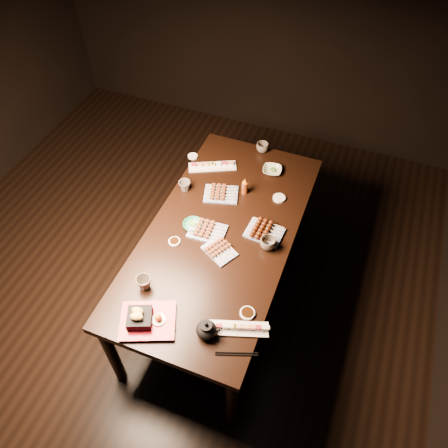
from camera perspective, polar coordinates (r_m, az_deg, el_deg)
The scene contains 23 objects.
ground at distance 3.34m, azimuth -10.08°, elevation -11.95°, with size 5.00×5.00×0.00m, color black.
dining_table at distance 3.08m, azimuth -0.34°, elevation -5.43°, with size 0.90×1.80×0.75m, color black.
sushi_platter_near at distance 2.39m, azimuth 1.93°, elevation -13.36°, with size 0.32×0.09×0.04m, color white, non-canonical shape.
sushi_platter_far at distance 3.19m, azimuth -1.54°, elevation 7.72°, with size 0.34×0.10×0.04m, color white, non-canonical shape.
yakitori_plate_center at distance 2.76m, azimuth -2.20°, elevation -0.67°, with size 0.23×0.17×0.06m, color #828EB6, non-canonical shape.
yakitori_plate_right at distance 2.66m, azimuth -0.59°, elevation -3.31°, with size 0.20×0.14×0.05m, color #828EB6, non-canonical shape.
yakitori_plate_left at distance 2.98m, azimuth -0.40°, elevation 4.20°, with size 0.23×0.17×0.06m, color #828EB6, non-canonical shape.
tsukune_plate at distance 2.76m, azimuth 5.32°, elevation -0.84°, with size 0.23×0.17×0.06m, color #828EB6, non-canonical shape.
edamame_bowl_green at distance 2.80m, azimuth -4.10°, elevation -0.16°, with size 0.13×0.13×0.04m, color #339C6F.
edamame_bowl_cream at distance 3.17m, azimuth 6.31°, elevation 6.98°, with size 0.13×0.13×0.03m, color beige.
tempura_tray at distance 2.41m, azimuth -10.03°, elevation -11.92°, with size 0.30×0.24×0.11m, color black, non-canonical shape.
teacup_near_left at distance 2.55m, azimuth -10.39°, elevation -7.57°, with size 0.09×0.09×0.08m, color #51483E.
teacup_mid_right at distance 2.69m, azimuth 5.76°, elevation -2.54°, with size 0.10×0.10×0.08m, color #51483E.
teacup_far_left at distance 3.02m, azimuth -5.15°, elevation 4.98°, with size 0.08×0.08×0.08m, color #51483E.
teacup_far_right at distance 3.33m, azimuth 5.04°, elevation 9.94°, with size 0.09×0.09×0.07m, color #51483E.
teapot at distance 2.35m, azimuth -2.34°, elevation -13.49°, with size 0.13×0.13×0.11m, color black, non-canonical shape.
condiment_bottle at distance 2.97m, azimuth 2.73°, elevation 4.98°, with size 0.04×0.04×0.13m, color maroon.
sauce_dish_west at distance 2.74m, azimuth -6.50°, elevation -2.29°, with size 0.07×0.07×0.01m, color white.
sauce_dish_east at distance 2.99m, azimuth 7.21°, elevation 3.38°, with size 0.09×0.09×0.01m, color white.
sauce_dish_se at distance 2.45m, azimuth 3.06°, elevation -11.54°, with size 0.08×0.08×0.01m, color white.
sauce_dish_nw at distance 3.29m, azimuth -4.11°, elevation 8.83°, with size 0.07×0.07×0.01m, color white.
chopsticks_near at distance 2.41m, azimuth -8.78°, elevation -14.18°, with size 0.21×0.02×0.01m, color black, non-canonical shape.
chopsticks_se at distance 2.35m, azimuth 1.65°, elevation -16.59°, with size 0.22×0.02×0.01m, color black, non-canonical shape.
Camera 1 is at (1.10, -1.25, 2.90)m, focal length 35.00 mm.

